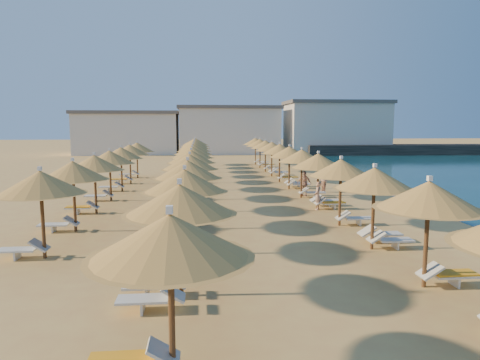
{
  "coord_description": "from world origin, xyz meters",
  "views": [
    {
      "loc": [
        -2.11,
        -20.69,
        4.55
      ],
      "look_at": [
        0.19,
        4.0,
        1.3
      ],
      "focal_mm": 32.0,
      "sensor_mm": 36.0,
      "label": 1
    }
  ],
  "objects": [
    {
      "name": "parasol_row_west",
      "position": [
        -2.65,
        6.91,
        2.57
      ],
      "size": [
        2.99,
        43.54,
        3.15
      ],
      "color": "brown",
      "rests_on": "ground"
    },
    {
      "name": "jetty",
      "position": [
        28.64,
        40.87,
        0.75
      ],
      "size": [
        30.14,
        5.19,
        1.5
      ],
      "primitive_type": "cube",
      "rotation": [
        0.0,
        0.0,
        -0.04
      ],
      "color": "black",
      "rests_on": "ground"
    },
    {
      "name": "ground",
      "position": [
        0.0,
        0.0,
        0.0
      ],
      "size": [
        220.0,
        220.0,
        0.0
      ],
      "primitive_type": "plane",
      "color": "tan",
      "rests_on": "ground"
    },
    {
      "name": "parasol_row_east",
      "position": [
        4.12,
        6.91,
        2.57
      ],
      "size": [
        2.99,
        43.54,
        3.15
      ],
      "color": "brown",
      "rests_on": "ground"
    },
    {
      "name": "loungers",
      "position": [
        -0.74,
        6.4,
        0.34
      ],
      "size": [
        14.6,
        41.13,
        0.66
      ],
      "color": "silver",
      "rests_on": "ground"
    },
    {
      "name": "beachgoer_a",
      "position": [
        4.12,
        1.34,
        0.76
      ],
      "size": [
        0.53,
        0.65,
        1.52
      ],
      "primitive_type": "imported",
      "rotation": [
        0.0,
        0.0,
        -1.92
      ],
      "color": "tan",
      "rests_on": "ground"
    },
    {
      "name": "beachgoer_b",
      "position": [
        5.96,
        6.91,
        0.94
      ],
      "size": [
        0.73,
        0.93,
        1.88
      ],
      "primitive_type": "imported",
      "rotation": [
        0.0,
        0.0,
        -1.55
      ],
      "color": "tan",
      "rests_on": "ground"
    },
    {
      "name": "beachgoer_c",
      "position": [
        4.47,
        5.76,
        0.8
      ],
      "size": [
        1.0,
        0.83,
        1.6
      ],
      "primitive_type": "imported",
      "rotation": [
        0.0,
        0.0,
        -0.57
      ],
      "color": "tan",
      "rests_on": "ground"
    },
    {
      "name": "parasol_row_inland",
      "position": [
        -7.44,
        5.07,
        2.57
      ],
      "size": [
        2.99,
        25.11,
        3.15
      ],
      "color": "brown",
      "rests_on": "ground"
    },
    {
      "name": "hotel_blocks",
      "position": [
        3.92,
        45.59,
        3.7
      ],
      "size": [
        47.6,
        10.36,
        8.1
      ],
      "color": "silver",
      "rests_on": "ground"
    }
  ]
}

